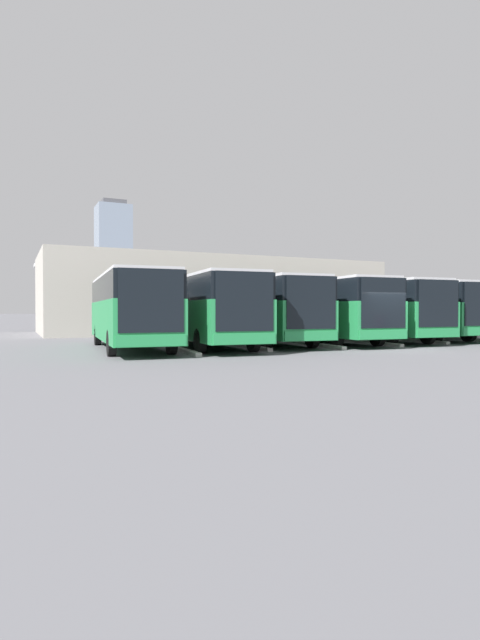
{
  "coord_description": "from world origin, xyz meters",
  "views": [
    {
      "loc": [
        15.04,
        17.07,
        1.69
      ],
      "look_at": [
        4.78,
        -5.27,
        1.25
      ],
      "focal_mm": 28.0,
      "sensor_mm": 36.0,
      "label": 1
    }
  ],
  "objects_px": {
    "bus_5": "(205,308)",
    "bus_3": "(322,309)",
    "bus_4": "(262,308)",
    "bus_0": "(469,309)",
    "bus_2": "(371,309)",
    "bus_6": "(130,308)",
    "bus_1": "(412,309)"
  },
  "relations": [
    {
      "from": "bus_6",
      "to": "bus_3",
      "type": "bearing_deg",
      "value": -174.34
    },
    {
      "from": "bus_1",
      "to": "bus_0",
      "type": "bearing_deg",
      "value": 165.92
    },
    {
      "from": "bus_2",
      "to": "bus_3",
      "type": "height_order",
      "value": "same"
    },
    {
      "from": "bus_0",
      "to": "bus_2",
      "type": "distance_m",
      "value": 6.88
    },
    {
      "from": "bus_2",
      "to": "bus_4",
      "type": "xyz_separation_m",
      "value": [
        6.85,
        -0.19,
        0.0
      ]
    },
    {
      "from": "bus_4",
      "to": "bus_6",
      "type": "distance_m",
      "value": 6.88
    },
    {
      "from": "bus_1",
      "to": "bus_2",
      "type": "distance_m",
      "value": 3.46
    },
    {
      "from": "bus_1",
      "to": "bus_6",
      "type": "height_order",
      "value": "same"
    },
    {
      "from": "bus_2",
      "to": "bus_3",
      "type": "relative_size",
      "value": 1.0
    },
    {
      "from": "bus_0",
      "to": "bus_1",
      "type": "bearing_deg",
      "value": -14.08
    },
    {
      "from": "bus_3",
      "to": "bus_4",
      "type": "height_order",
      "value": "same"
    },
    {
      "from": "bus_3",
      "to": "bus_6",
      "type": "xyz_separation_m",
      "value": [
        10.27,
        0.22,
        0.0
      ]
    },
    {
      "from": "bus_0",
      "to": "bus_5",
      "type": "height_order",
      "value": "same"
    },
    {
      "from": "bus_0",
      "to": "bus_4",
      "type": "relative_size",
      "value": 1.0
    },
    {
      "from": "bus_5",
      "to": "bus_2",
      "type": "bearing_deg",
      "value": -171.86
    },
    {
      "from": "bus_0",
      "to": "bus_6",
      "type": "xyz_separation_m",
      "value": [
        20.55,
        -0.26,
        0.0
      ]
    },
    {
      "from": "bus_5",
      "to": "bus_1",
      "type": "bearing_deg",
      "value": -170.88
    },
    {
      "from": "bus_2",
      "to": "bus_5",
      "type": "distance_m",
      "value": 10.3
    },
    {
      "from": "bus_0",
      "to": "bus_3",
      "type": "relative_size",
      "value": 1.0
    },
    {
      "from": "bus_2",
      "to": "bus_5",
      "type": "relative_size",
      "value": 1.0
    },
    {
      "from": "bus_4",
      "to": "bus_0",
      "type": "bearing_deg",
      "value": -179.23
    },
    {
      "from": "bus_0",
      "to": "bus_6",
      "type": "bearing_deg",
      "value": 3.69
    },
    {
      "from": "bus_4",
      "to": "bus_6",
      "type": "relative_size",
      "value": 1.0
    },
    {
      "from": "bus_0",
      "to": "bus_3",
      "type": "height_order",
      "value": "same"
    },
    {
      "from": "bus_4",
      "to": "bus_5",
      "type": "distance_m",
      "value": 3.53
    },
    {
      "from": "bus_5",
      "to": "bus_6",
      "type": "bearing_deg",
      "value": 0.38
    },
    {
      "from": "bus_3",
      "to": "bus_4",
      "type": "relative_size",
      "value": 1.0
    },
    {
      "from": "bus_3",
      "to": "bus_4",
      "type": "distance_m",
      "value": 3.45
    },
    {
      "from": "bus_0",
      "to": "bus_4",
      "type": "height_order",
      "value": "same"
    },
    {
      "from": "bus_3",
      "to": "bus_1",
      "type": "bearing_deg",
      "value": -170.06
    },
    {
      "from": "bus_6",
      "to": "bus_4",
      "type": "bearing_deg",
      "value": -170.47
    },
    {
      "from": "bus_5",
      "to": "bus_3",
      "type": "bearing_deg",
      "value": -171.71
    }
  ]
}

